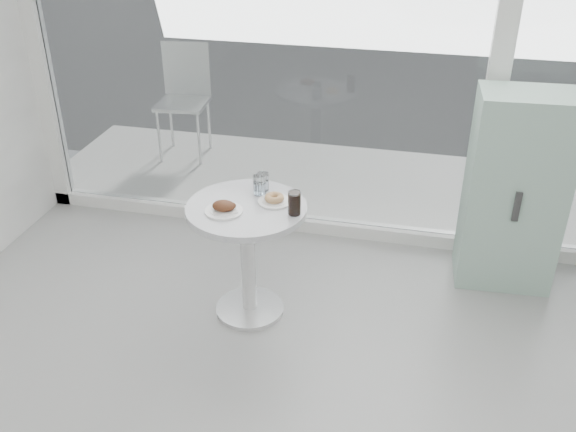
% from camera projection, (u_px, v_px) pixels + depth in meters
% --- Properties ---
extents(room_shell, '(6.00, 6.00, 6.00)m').
position_uv_depth(room_shell, '(90.00, 330.00, 1.03)').
color(room_shell, white).
rests_on(room_shell, ground).
extents(storefront, '(5.00, 0.14, 3.00)m').
position_uv_depth(storefront, '(375.00, 9.00, 4.14)').
color(storefront, white).
rests_on(storefront, ground).
extents(main_table, '(0.72, 0.72, 0.77)m').
position_uv_depth(main_table, '(247.00, 238.00, 3.89)').
color(main_table, silver).
rests_on(main_table, ground).
extents(patio_deck, '(5.60, 1.60, 0.05)m').
position_uv_depth(patio_deck, '(364.00, 186.00, 5.66)').
color(patio_deck, silver).
rests_on(patio_deck, ground).
extents(mint_cabinet, '(0.64, 0.45, 1.33)m').
position_uv_depth(mint_cabinet, '(514.00, 191.00, 4.17)').
color(mint_cabinet, '#96BFAC').
rests_on(mint_cabinet, ground).
extents(patio_chair, '(0.49, 0.49, 1.03)m').
position_uv_depth(patio_chair, '(184.00, 93.00, 5.99)').
color(patio_chair, silver).
rests_on(patio_chair, patio_deck).
extents(plate_fritter, '(0.22, 0.22, 0.07)m').
position_uv_depth(plate_fritter, '(224.00, 208.00, 3.70)').
color(plate_fritter, white).
rests_on(plate_fritter, main_table).
extents(plate_donut, '(0.20, 0.20, 0.05)m').
position_uv_depth(plate_donut, '(274.00, 200.00, 3.81)').
color(plate_donut, white).
rests_on(plate_donut, main_table).
extents(water_tumbler_a, '(0.08, 0.08, 0.12)m').
position_uv_depth(water_tumbler_a, '(260.00, 186.00, 3.89)').
color(water_tumbler_a, white).
rests_on(water_tumbler_a, main_table).
extents(water_tumbler_b, '(0.07, 0.07, 0.11)m').
position_uv_depth(water_tumbler_b, '(263.00, 183.00, 3.93)').
color(water_tumbler_b, white).
rests_on(water_tumbler_b, main_table).
extents(cola_glass, '(0.07, 0.07, 0.14)m').
position_uv_depth(cola_glass, '(294.00, 203.00, 3.66)').
color(cola_glass, white).
rests_on(cola_glass, main_table).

